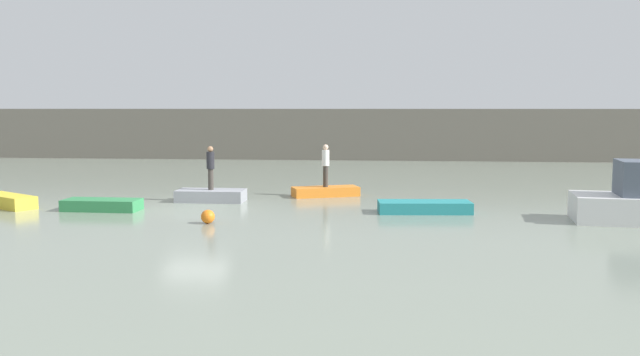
% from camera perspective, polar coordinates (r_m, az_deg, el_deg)
% --- Properties ---
extents(ground_plane, '(120.00, 120.00, 0.00)m').
position_cam_1_polar(ground_plane, '(25.55, -10.87, -2.60)').
color(ground_plane, gray).
extents(embankment_wall, '(80.00, 1.20, 3.75)m').
position_cam_1_polar(embankment_wall, '(48.80, -2.95, 3.83)').
color(embankment_wall, '#666056').
rests_on(embankment_wall, ground_plane).
extents(rowboat_yellow, '(2.84, 2.24, 0.49)m').
position_cam_1_polar(rowboat_yellow, '(28.07, -25.54, -1.82)').
color(rowboat_yellow, gold).
rests_on(rowboat_yellow, ground_plane).
extents(rowboat_green, '(2.85, 1.15, 0.42)m').
position_cam_1_polar(rowboat_green, '(25.85, -18.46, -2.23)').
color(rowboat_green, '#2D7F47').
rests_on(rowboat_green, ground_plane).
extents(rowboat_grey, '(2.76, 1.28, 0.49)m').
position_cam_1_polar(rowboat_grey, '(27.24, -9.47, -1.52)').
color(rowboat_grey, gray).
rests_on(rowboat_grey, ground_plane).
extents(rowboat_orange, '(3.05, 2.01, 0.41)m').
position_cam_1_polar(rowboat_orange, '(28.49, 0.49, -1.18)').
color(rowboat_orange, orange).
rests_on(rowboat_orange, ground_plane).
extents(rowboat_teal, '(3.46, 1.48, 0.42)m').
position_cam_1_polar(rowboat_teal, '(24.31, 9.08, -2.51)').
color(rowboat_teal, teal).
rests_on(rowboat_teal, ground_plane).
extents(person_white_shirt, '(0.32, 0.32, 1.85)m').
position_cam_1_polar(person_white_shirt, '(28.36, 0.49, 1.30)').
color(person_white_shirt, '#38332D').
rests_on(person_white_shirt, rowboat_orange).
extents(person_dark_shirt, '(0.32, 0.32, 1.80)m').
position_cam_1_polar(person_dark_shirt, '(27.10, -9.52, 1.09)').
color(person_dark_shirt, '#38332D').
rests_on(person_dark_shirt, rowboat_grey).
extents(mooring_buoy, '(0.46, 0.46, 0.46)m').
position_cam_1_polar(mooring_buoy, '(22.09, -9.75, -3.34)').
color(mooring_buoy, orange).
rests_on(mooring_buoy, ground_plane).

